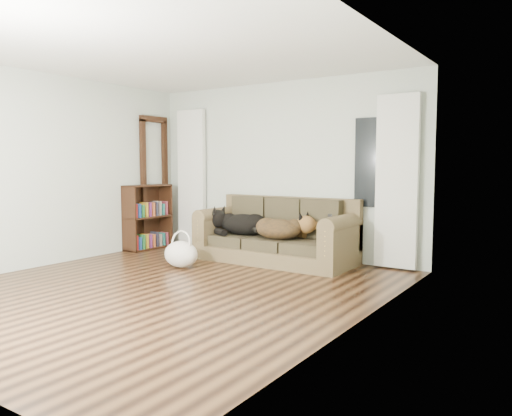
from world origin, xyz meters
The scene contains 15 objects.
floor centered at (0.00, 0.00, 0.00)m, with size 5.00×5.00×0.00m, color black.
ceiling centered at (0.00, 0.00, 2.60)m, with size 5.00×5.00×0.00m, color white.
wall_back centered at (0.00, 2.50, 1.30)m, with size 4.50×0.04×2.60m, color #B4B8B0.
wall_left centered at (-2.25, 0.00, 1.30)m, with size 0.04×5.00×2.60m, color #B4B8B0.
wall_right centered at (2.25, 0.00, 1.30)m, with size 0.04×5.00×2.60m, color #B4B8B0.
curtain_left centered at (-1.70, 2.42, 1.15)m, with size 0.55×0.08×2.25m, color silver.
curtain_right centered at (1.80, 2.42, 1.15)m, with size 0.55×0.08×2.25m, color silver.
window_pane centered at (1.45, 2.47, 1.40)m, with size 0.50×0.03×1.20m, color black.
door_casing centered at (-2.20, 2.05, 1.05)m, with size 0.07×0.60×2.10m, color black.
sofa centered at (0.21, 1.98, 0.45)m, with size 2.25×0.97×0.92m, color brown.
dog_black_lab centered at (-0.35, 1.94, 0.48)m, with size 0.74×0.51×0.31m, color black.
dog_shepherd centered at (0.38, 1.88, 0.49)m, with size 0.70×0.49×0.31m, color black.
tv_remote centered at (1.15, 1.80, 0.73)m, with size 0.05×0.17×0.02m, color black.
tote_bag centered at (-0.62, 0.94, 0.16)m, with size 0.49×0.38×0.35m, color silver.
bookshelf centered at (-2.09, 1.78, 0.50)m, with size 0.31×0.83×1.04m, color black.
Camera 1 is at (3.86, -3.98, 1.38)m, focal length 35.00 mm.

